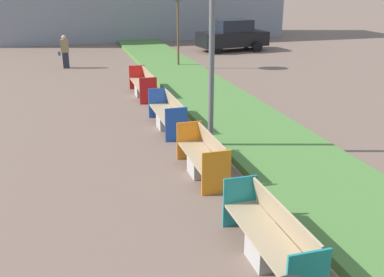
{
  "coord_description": "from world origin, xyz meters",
  "views": [
    {
      "loc": [
        -1.88,
        1.36,
        4.2
      ],
      "look_at": [
        0.9,
        11.02,
        0.6
      ],
      "focal_mm": 42.0,
      "sensor_mm": 36.0,
      "label": 1
    }
  ],
  "objects_px": {
    "bench_teal_frame": "(270,241)",
    "parked_car_distant": "(233,36)",
    "bench_blue_frame": "(168,116)",
    "bench_red_frame": "(144,86)",
    "bench_orange_frame": "(203,159)",
    "pedestrian_walking": "(65,52)"
  },
  "relations": [
    {
      "from": "bench_blue_frame",
      "to": "pedestrian_walking",
      "type": "xyz_separation_m",
      "value": [
        -2.7,
        10.6,
        0.43
      ]
    },
    {
      "from": "bench_teal_frame",
      "to": "bench_orange_frame",
      "type": "distance_m",
      "value": 3.47
    },
    {
      "from": "bench_red_frame",
      "to": "parked_car_distant",
      "type": "xyz_separation_m",
      "value": [
        7.21,
        9.56,
        0.54
      ]
    },
    {
      "from": "bench_red_frame",
      "to": "parked_car_distant",
      "type": "bearing_deg",
      "value": 52.95
    },
    {
      "from": "bench_blue_frame",
      "to": "parked_car_distant",
      "type": "xyz_separation_m",
      "value": [
        7.21,
        13.6,
        0.54
      ]
    },
    {
      "from": "bench_orange_frame",
      "to": "bench_blue_frame",
      "type": "bearing_deg",
      "value": 89.94
    },
    {
      "from": "bench_red_frame",
      "to": "parked_car_distant",
      "type": "distance_m",
      "value": 11.99
    },
    {
      "from": "pedestrian_walking",
      "to": "bench_teal_frame",
      "type": "bearing_deg",
      "value": -81.26
    },
    {
      "from": "bench_blue_frame",
      "to": "bench_red_frame",
      "type": "relative_size",
      "value": 0.97
    },
    {
      "from": "bench_red_frame",
      "to": "pedestrian_walking",
      "type": "bearing_deg",
      "value": 112.37
    },
    {
      "from": "bench_orange_frame",
      "to": "parked_car_distant",
      "type": "relative_size",
      "value": 0.47
    },
    {
      "from": "bench_teal_frame",
      "to": "bench_orange_frame",
      "type": "height_order",
      "value": "same"
    },
    {
      "from": "bench_red_frame",
      "to": "parked_car_distant",
      "type": "relative_size",
      "value": 0.56
    },
    {
      "from": "bench_orange_frame",
      "to": "bench_blue_frame",
      "type": "distance_m",
      "value": 3.48
    },
    {
      "from": "bench_blue_frame",
      "to": "bench_teal_frame",
      "type": "bearing_deg",
      "value": -90.0
    },
    {
      "from": "pedestrian_walking",
      "to": "bench_blue_frame",
      "type": "bearing_deg",
      "value": -75.72
    },
    {
      "from": "bench_teal_frame",
      "to": "bench_blue_frame",
      "type": "height_order",
      "value": "same"
    },
    {
      "from": "bench_teal_frame",
      "to": "parked_car_distant",
      "type": "distance_m",
      "value": 21.78
    },
    {
      "from": "bench_teal_frame",
      "to": "parked_car_distant",
      "type": "relative_size",
      "value": 0.54
    },
    {
      "from": "pedestrian_walking",
      "to": "parked_car_distant",
      "type": "relative_size",
      "value": 0.36
    },
    {
      "from": "bench_blue_frame",
      "to": "pedestrian_walking",
      "type": "distance_m",
      "value": 10.94
    },
    {
      "from": "bench_teal_frame",
      "to": "pedestrian_walking",
      "type": "relative_size",
      "value": 1.49
    }
  ]
}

